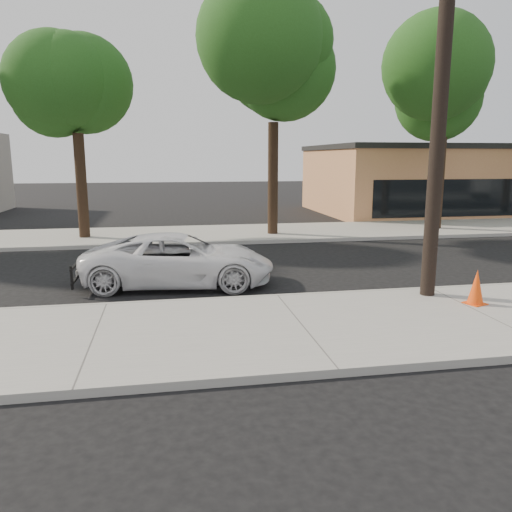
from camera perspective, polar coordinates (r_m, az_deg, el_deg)
name	(u,v)px	position (r m, az deg, el deg)	size (l,w,h in m)	color
ground	(261,280)	(14.16, 0.60, -2.80)	(120.00, 120.00, 0.00)	black
near_sidewalk	(301,328)	(10.12, 5.21, -8.16)	(90.00, 4.40, 0.15)	gray
far_sidewalk	(226,234)	(22.40, -3.48, 2.55)	(90.00, 5.00, 0.15)	gray
curb_near	(277,298)	(12.16, 2.46, -4.81)	(90.00, 0.12, 0.16)	#9E9B93
building_main	(459,180)	(34.89, 22.20, 8.01)	(18.00, 10.00, 4.00)	#BE744F
utility_pole	(440,100)	(12.51, 20.32, 16.37)	(1.40, 0.34, 9.00)	black
tree_b	(79,88)	(21.97, -19.54, 17.69)	(4.34, 4.20, 8.45)	black
tree_c	(280,72)	(21.96, 2.71, 20.29)	(4.96, 4.80, 9.55)	black
tree_d	(451,91)	(25.14, 21.41, 17.15)	(4.50, 4.35, 8.75)	black
police_cruiser	(180,260)	(13.65, -8.72, -0.42)	(2.34, 5.09, 1.41)	white
traffic_cone	(476,287)	(12.35, 23.87, -3.31)	(0.52, 0.52, 0.80)	#F9480D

